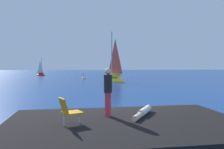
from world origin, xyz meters
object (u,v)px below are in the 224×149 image
person_sunbather (143,112)px  beach_chair (68,110)px  sailboat_far (41,74)px  marker_buoy (84,79)px  person_standing (108,91)px  sailboat_near (114,79)px

person_sunbather → beach_chair: bearing=-38.1°
sailboat_far → beach_chair: (10.93, -39.16, 0.76)m
person_sunbather → marker_buoy: (-3.91, 27.11, -0.64)m
sailboat_far → person_standing: size_ratio=2.47×
sailboat_far → person_sunbather: (13.34, -38.09, 0.43)m
sailboat_near → beach_chair: 22.38m
person_sunbather → sailboat_far: bearing=-132.8°
sailboat_far → marker_buoy: (9.43, -10.98, -0.21)m
marker_buoy → sailboat_near: bearing=-54.1°
sailboat_far → person_sunbather: sailboat_far is taller
person_standing → marker_buoy: 27.30m
sailboat_far → sailboat_near: bearing=-107.2°
sailboat_near → marker_buoy: 7.39m
sailboat_far → marker_buoy: sailboat_far is taller
beach_chair → marker_buoy: bearing=64.9°
marker_buoy → sailboat_far: bearing=130.6°
person_sunbather → person_standing: bearing=-60.7°
sailboat_near → sailboat_far: bearing=0.3°
sailboat_near → marker_buoy: size_ratio=6.38×
person_sunbather → beach_chair: 2.65m
person_sunbather → beach_chair: (-2.40, -1.07, 0.33)m
person_sunbather → beach_chair: size_ratio=2.02×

